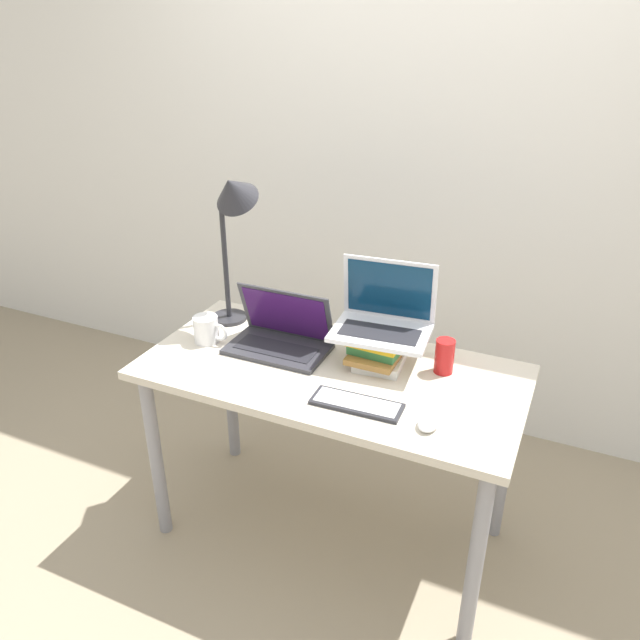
% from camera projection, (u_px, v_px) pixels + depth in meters
% --- Properties ---
extents(ground_plane, '(14.00, 14.00, 0.00)m').
position_uv_depth(ground_plane, '(293.00, 592.00, 2.23)').
color(ground_plane, gray).
extents(wall_back, '(8.00, 0.05, 2.70)m').
position_uv_depth(wall_back, '(424.00, 143.00, 2.71)').
color(wall_back, silver).
rests_on(wall_back, ground_plane).
extents(desk, '(1.32, 0.65, 0.75)m').
position_uv_depth(desk, '(331.00, 392.00, 2.20)').
color(desk, beige).
rests_on(desk, ground_plane).
extents(laptop_left, '(0.36, 0.22, 0.22)m').
position_uv_depth(laptop_left, '(281.00, 337.00, 2.27)').
color(laptop_left, '#333338').
rests_on(laptop_left, desk).
extents(book_stack, '(0.19, 0.28, 0.11)m').
position_uv_depth(book_stack, '(381.00, 347.00, 2.19)').
color(book_stack, white).
rests_on(book_stack, desk).
extents(laptop_on_books, '(0.35, 0.26, 0.24)m').
position_uv_depth(laptop_on_books, '(383.00, 318.00, 2.16)').
color(laptop_on_books, silver).
rests_on(laptop_on_books, book_stack).
extents(wireless_keyboard, '(0.29, 0.11, 0.01)m').
position_uv_depth(wireless_keyboard, '(357.00, 404.00, 1.96)').
color(wireless_keyboard, '#28282D').
rests_on(wireless_keyboard, desk).
extents(mouse, '(0.06, 0.10, 0.03)m').
position_uv_depth(mouse, '(429.00, 422.00, 1.85)').
color(mouse, white).
rests_on(mouse, desk).
extents(mug, '(0.14, 0.09, 0.10)m').
position_uv_depth(mug, '(207.00, 329.00, 2.31)').
color(mug, white).
rests_on(mug, desk).
extents(soda_can, '(0.07, 0.07, 0.12)m').
position_uv_depth(soda_can, '(444.00, 356.00, 2.11)').
color(soda_can, red).
rests_on(soda_can, desk).
extents(desk_lamp, '(0.23, 0.20, 0.63)m').
position_uv_depth(desk_lamp, '(232.00, 208.00, 2.24)').
color(desk_lamp, '#28282D').
rests_on(desk_lamp, desk).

